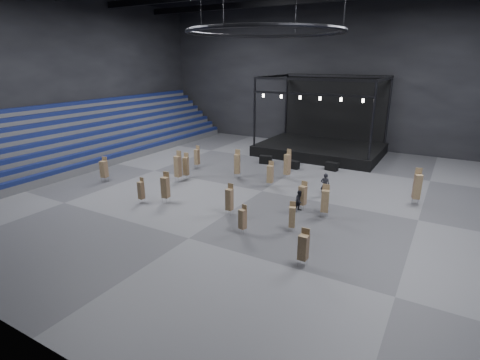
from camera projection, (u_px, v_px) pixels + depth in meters
The scene contains 27 objects.
floor at pixel (262, 191), 32.70m from camera, with size 50.00×50.00×0.00m, color #565558.
wall_back at pixel (338, 76), 47.25m from camera, with size 50.00×0.20×18.00m, color black.
wall_left at pixel (64, 78), 41.84m from camera, with size 0.20×42.00×18.00m, color black.
bleachers_left at pixel (85, 144), 43.09m from camera, with size 7.20×40.00×6.40m.
stage at pixel (322, 141), 45.64m from camera, with size 14.00×10.00×9.20m.
truss_ring at pixel (265, 32), 28.72m from camera, with size 12.30×12.30×5.15m.
flight_case_left at pixel (266, 160), 41.23m from camera, with size 1.34×0.67×0.89m, color black.
flight_case_mid at pixel (293, 165), 39.39m from camera, with size 1.26×0.63×0.84m, color black.
flight_case_right at pixel (332, 166), 38.69m from camera, with size 1.28×0.64×0.85m, color black.
chair_stack_0 at pixel (104, 169), 34.83m from camera, with size 0.63×0.63×2.38m.
chair_stack_1 at pixel (197, 157), 39.40m from camera, with size 0.46×0.46×2.38m.
chair_stack_2 at pixel (178, 166), 34.94m from camera, with size 0.55×0.55×2.93m.
chair_stack_3 at pixel (325, 200), 26.94m from camera, with size 0.65×0.65×2.46m.
chair_stack_4 at pixel (165, 187), 29.68m from camera, with size 0.61×0.61×2.54m.
chair_stack_5 at pixel (417, 186), 29.42m from camera, with size 0.69×0.69×2.91m.
chair_stack_6 at pixel (186, 166), 35.68m from camera, with size 0.59×0.59×2.56m.
chair_stack_7 at pixel (292, 216), 24.70m from camera, with size 0.53×0.53×2.10m.
chair_stack_8 at pixel (237, 164), 36.02m from camera, with size 0.64×0.64×2.78m.
chair_stack_9 at pixel (303, 195), 28.34m from camera, with size 0.58×0.58×2.24m.
chair_stack_10 at pixel (287, 164), 35.73m from camera, with size 0.61×0.61×2.88m.
chair_stack_11 at pixel (270, 174), 33.45m from camera, with size 0.53×0.53×2.36m.
chair_stack_12 at pixel (243, 219), 24.46m from camera, with size 0.51×0.51×1.99m.
chair_stack_13 at pixel (229, 199), 27.37m from camera, with size 0.47×0.47×2.39m.
chair_stack_14 at pixel (303, 247), 20.52m from camera, with size 0.51×0.51×2.22m.
chair_stack_15 at pixel (141, 190), 29.73m from camera, with size 0.42×0.42×2.09m.
man_center at pixel (325, 185), 31.00m from camera, with size 0.75×0.49×2.06m, color black.
crew_member at pixel (300, 201), 28.18m from camera, with size 0.79×0.62×1.63m, color black.
Camera 1 is at (13.73, -27.67, 10.95)m, focal length 28.00 mm.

